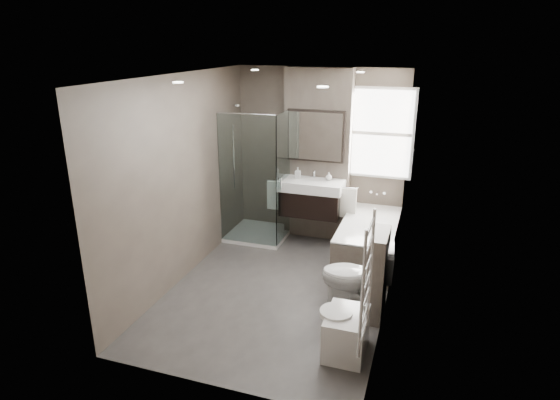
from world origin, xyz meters
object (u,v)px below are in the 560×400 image
at_px(toilet, 356,277).
at_px(bidet, 346,332).
at_px(vanity, 311,197).
at_px(bathtub, 368,240).

distance_m(toilet, bidet, 0.86).
xyz_separation_m(vanity, toilet, (0.97, -1.63, -0.34)).
relative_size(bathtub, bidet, 2.86).
bearing_deg(bidet, vanity, 112.31).
bearing_deg(vanity, bathtub, -19.37).
height_order(vanity, toilet, vanity).
bearing_deg(toilet, vanity, -154.59).
bearing_deg(vanity, toilet, -59.18).
bearing_deg(bidet, bathtub, 92.37).
bearing_deg(bathtub, vanity, 160.63).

